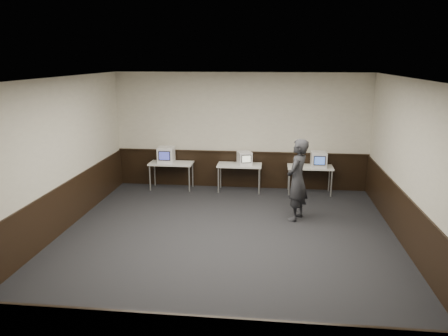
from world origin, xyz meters
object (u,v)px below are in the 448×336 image
object	(u,v)px
desk_left	(171,165)
emac_center	(245,158)
desk_right	(310,169)
person	(297,180)
emac_right	(319,160)
emac_left	(166,155)
desk_center	(239,167)

from	to	relation	value
desk_left	emac_center	world-z (taller)	emac_center
desk_right	person	xyz separation A→B (m)	(-0.45, -2.03, 0.25)
emac_center	emac_right	size ratio (longest dim) A/B	1.06
emac_center	emac_left	bearing A→B (deg)	161.22
desk_left	person	world-z (taller)	person
emac_left	emac_right	bearing A→B (deg)	-2.19
desk_right	emac_right	xyz separation A→B (m)	(0.21, -0.05, 0.27)
desk_center	emac_right	distance (m)	2.13
desk_left	desk_right	bearing A→B (deg)	0.00
emac_right	person	xyz separation A→B (m)	(-0.66, -1.97, -0.03)
emac_center	person	size ratio (longest dim) A/B	0.25
desk_center	desk_right	distance (m)	1.90
desk_left	emac_right	distance (m)	4.02
desk_center	desk_right	bearing A→B (deg)	0.00
desk_center	person	distance (m)	2.50
desk_center	person	xyz separation A→B (m)	(1.45, -2.03, 0.25)
emac_right	person	bearing A→B (deg)	-109.25
desk_left	emac_left	distance (m)	0.32
desk_right	desk_center	bearing A→B (deg)	180.00
desk_left	emac_left	xyz separation A→B (m)	(-0.14, 0.01, 0.29)
emac_right	emac_center	bearing A→B (deg)	177.44
desk_center	emac_center	world-z (taller)	emac_center
emac_left	emac_right	distance (m)	4.14
emac_center	emac_right	bearing A→B (deg)	-20.62
desk_right	emac_left	bearing A→B (deg)	179.92
emac_left	emac_center	size ratio (longest dim) A/B	1.02
emac_left	person	bearing A→B (deg)	-31.63
desk_center	emac_left	size ratio (longest dim) A/B	2.51
desk_center	person	size ratio (longest dim) A/B	0.65
desk_right	person	world-z (taller)	person
emac_left	emac_right	world-z (taller)	emac_left
desk_right	emac_center	distance (m)	1.78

